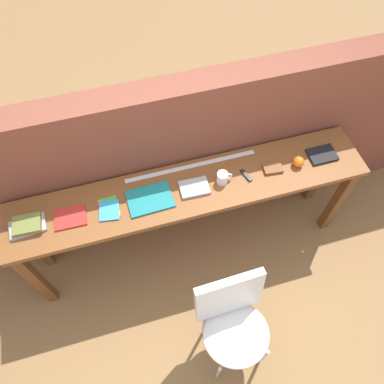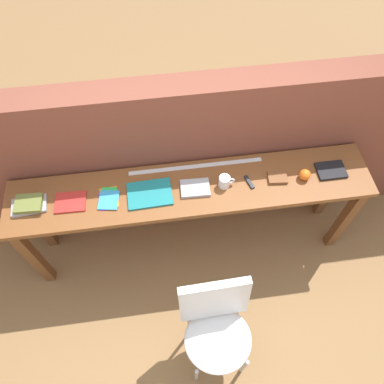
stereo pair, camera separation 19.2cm
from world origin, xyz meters
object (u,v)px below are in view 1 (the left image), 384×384
Objects in this scene: sports_ball_small at (299,162)px; book_open_centre at (150,199)px; magazine_cycling at (70,217)px; leather_journal_brown at (273,168)px; mug at (223,178)px; book_stack_leftmost at (27,225)px; multitool_folded at (246,175)px; chair_white_moulded at (234,321)px; pamphlet_pile_colourful at (109,209)px; book_repair_rightmost at (322,155)px.

book_open_centre is at bearing 179.54° from sports_ball_small.
leather_journal_brown reaches higher than magazine_cycling.
book_stack_leftmost is at bearing 179.74° from mug.
multitool_folded reaches higher than magazine_cycling.
leather_journal_brown is at bearing -0.02° from book_stack_leftmost.
leather_journal_brown is (0.55, 0.84, 0.37)m from chair_white_moulded.
mug is 1.41× the size of sports_ball_small.
leather_journal_brown is at bearing 56.86° from chair_white_moulded.
book_stack_leftmost is 2.99× the size of sports_ball_small.
sports_ball_small is at bearing -0.33° from pamphlet_pile_colourful.
mug is 0.18m from multitool_folded.
magazine_cycling is 1.58m from sports_ball_small.
book_stack_leftmost is 1.15× the size of magazine_cycling.
chair_white_moulded is 1.45m from book_stack_leftmost.
book_open_centre is 1.06m from sports_ball_small.
multitool_folded is 0.38m from sports_ball_small.
book_open_centre is at bearing -0.87° from book_stack_leftmost.
chair_white_moulded is 0.97m from multitool_folded.
mug is at bearing 1.49° from magazine_cycling.
magazine_cycling is 1.03m from mug.
magazine_cycling is at bearing 177.49° from book_open_centre.
book_stack_leftmost is at bearing -179.85° from book_repair_rightmost.
multitool_folded is 0.85× the size of leather_journal_brown.
magazine_cycling is at bearing 135.84° from chair_white_moulded.
mug is 0.76m from book_repair_rightmost.
magazine_cycling is at bearing 179.47° from sports_ball_small.
mug is (0.78, 0.01, 0.04)m from pamphlet_pile_colourful.
magazine_cycling is 1.06× the size of pamphlet_pile_colourful.
leather_journal_brown is at bearing -1.11° from book_open_centre.
book_open_centre is at bearing 0.18° from pamphlet_pile_colourful.
book_stack_leftmost reaches higher than pamphlet_pile_colourful.
book_open_centre is (0.79, -0.01, -0.02)m from book_stack_leftmost.
multitool_folded is at bearing -172.01° from leather_journal_brown.
magazine_cycling is 1.55× the size of leather_journal_brown.
multitool_folded is at bearing -0.34° from book_stack_leftmost.
multitool_folded is (1.20, -0.00, 0.00)m from magazine_cycling.
mug is (0.51, 0.01, 0.04)m from book_open_centre.
book_stack_leftmost is 2.05m from book_repair_rightmost.
chair_white_moulded is 6.86× the size of leather_journal_brown.
pamphlet_pile_colourful is 0.96× the size of book_repair_rightmost.
book_repair_rightmost reaches higher than multitool_folded.
book_repair_rightmost is at bearing 0.29° from book_stack_leftmost.
book_stack_leftmost is 1.79× the size of leather_journal_brown.
sports_ball_small is (0.18, -0.02, 0.03)m from leather_journal_brown.
book_stack_leftmost is at bearing 178.58° from pamphlet_pile_colourful.
sports_ball_small is at bearing -1.52° from mug.
pamphlet_pile_colourful is 1.33m from sports_ball_small.
leather_journal_brown is at bearing -178.52° from book_repair_rightmost.
multitool_folded is (0.68, 0.00, -0.00)m from book_open_centre.
chair_white_moulded is 4.42× the size of magazine_cycling.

